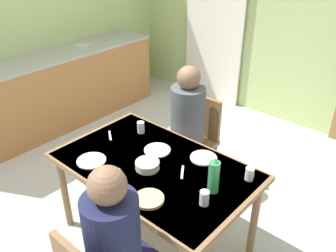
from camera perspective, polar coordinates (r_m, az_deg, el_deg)
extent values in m
plane|color=#B6B9B7|center=(3.31, -6.19, -12.45)|extent=(6.46, 6.46, 0.00)
cube|color=#B2C981|center=(4.58, 17.15, 17.32)|extent=(4.45, 0.10, 2.66)
cube|color=#B2C77F|center=(4.66, -20.15, 17.04)|extent=(0.10, 3.72, 2.66)
cube|color=white|center=(4.93, 7.49, 16.56)|extent=(0.90, 0.03, 2.24)
cube|color=#A46A3A|center=(4.63, -16.49, 5.80)|extent=(0.60, 2.46, 0.87)
cube|color=#9E9E99|center=(4.48, -17.31, 11.06)|extent=(0.61, 2.51, 0.03)
cylinder|color=#B7B7BC|center=(4.67, -13.51, 12.55)|extent=(0.21, 0.21, 0.01)
cube|color=brown|center=(2.55, -2.24, -6.53)|extent=(1.43, 0.89, 0.04)
cube|color=beige|center=(2.54, -2.24, -6.18)|extent=(1.37, 0.85, 0.00)
cylinder|color=brown|center=(3.01, -16.31, -10.22)|extent=(0.06, 0.06, 0.68)
cylinder|color=brown|center=(3.36, -5.78, -4.38)|extent=(0.06, 0.06, 0.68)
cylinder|color=brown|center=(2.75, 13.75, -14.25)|extent=(0.06, 0.06, 0.68)
cube|color=brown|center=(3.28, 3.57, -2.91)|extent=(0.40, 0.40, 0.04)
cube|color=brown|center=(3.30, 5.61, 1.44)|extent=(0.38, 0.04, 0.42)
cylinder|color=brown|center=(3.23, 3.95, -8.88)|extent=(0.04, 0.04, 0.41)
cylinder|color=brown|center=(3.40, -0.61, -6.55)|extent=(0.04, 0.04, 0.41)
cylinder|color=brown|center=(3.45, 7.43, -6.19)|extent=(0.04, 0.04, 0.41)
cylinder|color=brown|center=(3.61, 3.00, -4.15)|extent=(0.04, 0.04, 0.41)
cylinder|color=#1E2347|center=(1.98, -8.90, -17.34)|extent=(0.30, 0.30, 0.52)
sphere|color=#846047|center=(1.75, -9.79, -9.44)|extent=(0.20, 0.20, 0.20)
cube|color=#435954|center=(3.14, 1.80, -3.17)|extent=(0.30, 0.22, 0.12)
cylinder|color=#4C5156|center=(3.08, 3.18, 1.73)|extent=(0.30, 0.30, 0.52)
sphere|color=#846047|center=(2.94, 3.37, 7.78)|extent=(0.20, 0.20, 0.20)
cylinder|color=#349A54|center=(2.26, 7.38, -8.15)|extent=(0.07, 0.07, 0.22)
cone|color=#409F51|center=(2.18, 7.59, -5.48)|extent=(0.05, 0.05, 0.03)
cylinder|color=beige|center=(2.49, -3.35, -6.30)|extent=(0.17, 0.17, 0.05)
cylinder|color=white|center=(2.68, -1.74, -3.91)|extent=(0.20, 0.20, 0.01)
cylinder|color=white|center=(2.62, -12.24, -5.48)|extent=(0.21, 0.21, 0.01)
cylinder|color=white|center=(2.61, 5.74, -5.13)|extent=(0.20, 0.20, 0.01)
cylinder|color=silver|center=(2.90, -4.40, -0.22)|extent=(0.06, 0.06, 0.10)
cylinder|color=silver|center=(2.20, 5.88, -11.46)|extent=(0.06, 0.06, 0.10)
cylinder|color=silver|center=(2.44, 13.02, -7.51)|extent=(0.06, 0.06, 0.09)
cylinder|color=#DBB77A|center=(2.24, -3.09, -11.66)|extent=(0.19, 0.19, 0.02)
cube|color=silver|center=(2.46, -8.15, -7.80)|extent=(0.11, 0.13, 0.00)
cube|color=silver|center=(2.46, 2.32, -7.44)|extent=(0.10, 0.13, 0.00)
cube|color=silver|center=(2.91, -9.33, -1.52)|extent=(0.13, 0.10, 0.00)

